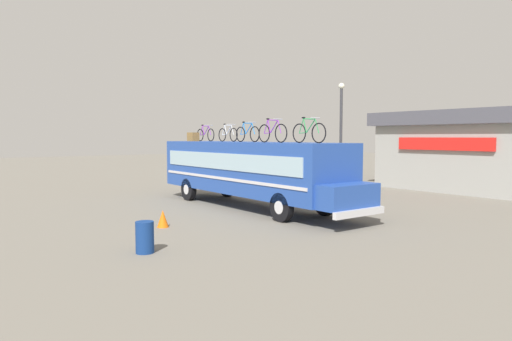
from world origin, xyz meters
The scene contains 12 objects.
ground_plane centered at (0.00, 0.00, 0.00)m, with size 120.00×120.00×0.00m, color slate.
bus centered at (0.17, 0.00, 1.73)m, with size 12.04×2.61×2.90m.
luggage_bag_1 centered at (-4.56, -0.21, 3.12)m, with size 0.59×0.41×0.45m, color olive.
rooftop_bicycle_1 centered at (-3.94, 0.16, 3.26)m, with size 1.72×0.44×0.86m.
rooftop_bicycle_2 centered at (-1.86, 0.18, 3.26)m, with size 1.64×0.44×0.86m.
rooftop_bicycle_3 centered at (0.18, -0.13, 3.28)m, with size 1.75×0.44×0.91m.
rooftop_bicycle_4 centered at (2.28, -0.41, 3.30)m, with size 1.81×0.44×0.98m.
rooftop_bicycle_5 centered at (4.27, -0.30, 3.30)m, with size 1.77×0.44×0.97m.
roadside_building centered at (2.55, 16.36, 2.36)m, with size 10.16×10.58×4.61m.
trash_bin centered at (5.03, -7.00, 0.43)m, with size 0.49×0.49×0.86m, color navy.
traffic_cone centered at (2.07, -5.09, 0.30)m, with size 0.40×0.40×0.60m, color orange.
street_lamp centered at (0.92, 5.01, 3.31)m, with size 0.30×0.30×5.75m.
Camera 1 is at (16.58, -11.86, 3.13)m, focal length 32.16 mm.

